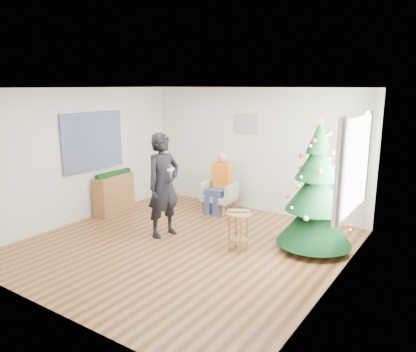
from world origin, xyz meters
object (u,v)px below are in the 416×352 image
Objects in this scene: stool at (238,231)px; console at (114,194)px; christmas_tree at (316,191)px; standing_man at (163,185)px; armchair at (220,195)px.

console reaches higher than stool.
christmas_tree is at bearing -2.38° from console.
standing_man is 1.85× the size of console.
stool is 0.35× the size of standing_man.
armchair is 0.96× the size of console.
stool is at bearing -13.26° from console.
console is (-1.83, -1.30, 0.05)m from armchair.
christmas_tree is 1.40m from stool.
standing_man is (-0.08, -1.76, 0.58)m from armchair.
standing_man is (-2.45, -0.85, -0.06)m from christmas_tree.
standing_man is at bearing -160.80° from christmas_tree.
armchair is (-1.36, 1.61, 0.02)m from stool.
christmas_tree is at bearing -24.57° from armchair.
console is (-4.21, -0.39, -0.59)m from christmas_tree.
standing_man is (-1.44, -0.15, 0.60)m from stool.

